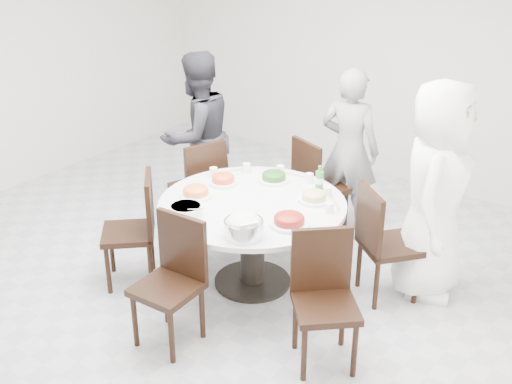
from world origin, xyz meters
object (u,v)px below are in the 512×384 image
Objects in this scene: chair_se at (326,304)px; rice_bowl at (244,228)px; chair_s at (167,286)px; diner_right at (435,191)px; chair_ne at (390,243)px; diner_middle at (349,150)px; chair_n at (322,186)px; diner_left at (197,136)px; chair_nw at (197,185)px; dining_table at (252,243)px; chair_sw at (128,231)px; soup_bowl at (186,210)px; beverage_bottle at (320,179)px.

rice_bowl is at bearing 134.52° from chair_se.
diner_right reaches higher than chair_s.
chair_ne is 3.34× the size of rice_bowl.
diner_middle is at bearing 96.37° from rice_bowl.
chair_n reaches higher than rice_bowl.
chair_n is 1.34m from diner_right.
diner_left reaches higher than chair_n.
chair_s is at bearing 54.51° from chair_nw.
chair_se is (0.04, -1.02, 0.00)m from chair_ne.
chair_sw is (-0.83, -0.59, 0.10)m from dining_table.
chair_sw is 1.41m from diner_left.
diner_left is 1.55m from soup_bowl.
chair_n is at bearing 119.52° from diner_left.
chair_ne is 1.00× the size of chair_se.
soup_bowl is (0.57, 0.10, 0.31)m from chair_sw.
chair_sw is at bearing 110.53° from diner_right.
chair_n is 3.34× the size of rice_bowl.
dining_table is 6.59× the size of beverage_bottle.
beverage_bottle is at bearing 140.50° from chair_n.
chair_ne and chair_nw have the same top height.
chair_ne is at bearing 77.54° from chair_sw.
chair_s is 4.18× the size of beverage_bottle.
diner_middle is 0.94m from beverage_bottle.
chair_sw is 0.92m from chair_s.
chair_ne is at bearing 128.36° from diner_right.
diner_middle is 1.48m from diner_left.
diner_right is 0.92m from beverage_bottle.
chair_se is at bearing -26.75° from dining_table.
diner_middle is 0.95× the size of diner_left.
chair_nw is at bearing -177.30° from beverage_bottle.
dining_table is 0.99m from chair_s.
dining_table is at bearing 81.20° from chair_sw.
soup_bowl is at bearing -179.82° from rice_bowl.
chair_s is 1.00× the size of chair_se.
diner_left reaches higher than diner_middle.
diner_right is 6.21× the size of rice_bowl.
chair_n is 0.43m from diner_middle.
beverage_bottle is at bearing 81.07° from chair_se.
diner_left is 1.56m from beverage_bottle.
diner_middle reaches higher than chair_se.
chair_sw is 1.84m from chair_se.
chair_se is (1.84, 0.08, 0.00)m from chair_sw.
chair_s is (0.83, -0.40, 0.00)m from chair_sw.
diner_left is at bearing 122.04° from chair_s.
chair_sw is 1.18m from rice_bowl.
rice_bowl is at bearing 0.18° from soup_bowl.
chair_n is at bearing 60.32° from diner_right.
diner_middle reaches higher than chair_sw.
diner_middle reaches higher than dining_table.
chair_se is 0.57× the size of diner_left.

